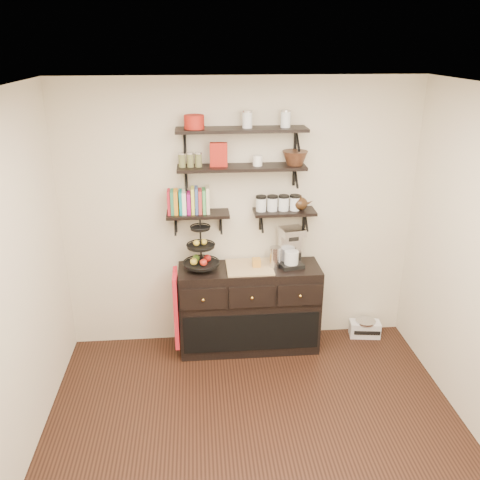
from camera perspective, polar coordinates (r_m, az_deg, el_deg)
name	(u,v)px	position (r m, az deg, el deg)	size (l,w,h in m)	color
floor	(260,456)	(4.26, 2.29, -23.03)	(3.50, 3.50, 0.00)	black
ceiling	(267,94)	(3.05, 3.06, 16.06)	(3.50, 3.50, 0.02)	white
back_wall	(240,217)	(5.05, 0.04, 2.58)	(3.50, 0.02, 2.70)	beige
shelf_top	(242,130)	(4.71, 0.19, 12.26)	(1.20, 0.27, 0.23)	black
shelf_mid	(242,168)	(4.78, 0.18, 8.11)	(1.20, 0.27, 0.23)	black
shelf_low_left	(198,215)	(4.90, -4.74, 2.85)	(0.60, 0.25, 0.23)	black
shelf_low_right	(284,212)	(4.97, 5.00, 3.12)	(0.60, 0.25, 0.23)	black
cookbooks	(191,201)	(4.85, -5.58, 4.35)	(0.40, 0.15, 0.26)	#A91927
glass_canisters	(278,204)	(4.93, 4.29, 4.06)	(0.43, 0.10, 0.13)	silver
sideboard	(249,308)	(5.21, 1.03, -7.62)	(1.40, 0.50, 0.92)	black
fruit_stand	(201,253)	(4.92, -4.36, -1.44)	(0.35, 0.35, 0.51)	black
candle	(256,262)	(4.99, 1.86, -2.53)	(0.08, 0.08, 0.08)	#B67C2A
coffee_maker	(291,247)	(5.01, 5.73, -0.83)	(0.26, 0.25, 0.40)	black
thermal_carafe	(275,258)	(4.98, 3.95, -1.98)	(0.11, 0.11, 0.22)	silver
apron	(176,308)	(5.06, -7.16, -7.59)	(0.04, 0.32, 0.76)	#B71330
radio	(365,328)	(5.72, 13.83, -9.59)	(0.34, 0.24, 0.19)	silver
recipe_box	(219,155)	(4.73, -2.41, 9.55)	(0.16, 0.06, 0.22)	#9F1B12
walnut_bowl	(295,158)	(4.83, 6.19, 9.14)	(0.24, 0.24, 0.13)	black
ramekins	(258,161)	(4.77, 1.99, 8.91)	(0.09, 0.09, 0.10)	white
teapot	(300,202)	(4.97, 6.75, 4.22)	(0.20, 0.15, 0.15)	black
red_pot	(194,122)	(4.67, -5.17, 13.08)	(0.18, 0.18, 0.12)	#9F1B12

